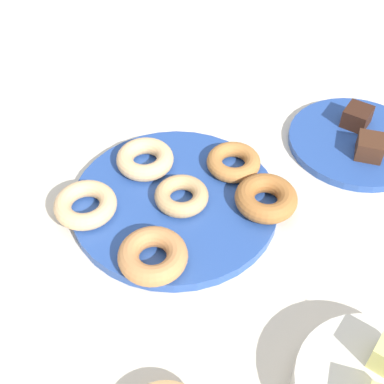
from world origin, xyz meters
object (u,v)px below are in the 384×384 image
at_px(cake_plate, 356,142).
at_px(donut_2, 183,194).
at_px(donut_5, 233,162).
at_px(donut_plate, 175,202).
at_px(donut_0, 145,159).
at_px(brownie_far, 370,147).
at_px(donut_4, 85,205).
at_px(donut_1, 266,198).
at_px(brownie_near, 357,117).
at_px(donut_3, 153,256).

bearing_deg(cake_plate, donut_2, -30.85).
relative_size(donut_5, cake_plate, 0.37).
xyz_separation_m(donut_plate, donut_2, (-0.00, 0.01, 0.02)).
relative_size(donut_0, donut_2, 1.13).
xyz_separation_m(cake_plate, brownie_far, (0.03, 0.03, 0.02)).
distance_m(donut_4, donut_5, 0.23).
relative_size(donut_1, donut_5, 1.09).
xyz_separation_m(donut_5, cake_plate, (-0.18, 0.14, -0.02)).
bearing_deg(donut_plate, donut_5, 158.99).
distance_m(donut_0, donut_5, 0.14).
xyz_separation_m(donut_plate, cake_plate, (-0.28, 0.17, -0.00)).
bearing_deg(brownie_far, cake_plate, -135.00).
bearing_deg(donut_5, brownie_near, 150.39).
bearing_deg(donut_plate, brownie_near, 153.08).
distance_m(cake_plate, brownie_far, 0.05).
bearing_deg(donut_3, donut_0, -140.20).
bearing_deg(donut_plate, donut_0, -112.65).
height_order(donut_4, brownie_near, brownie_near).
bearing_deg(brownie_far, donut_1, -24.25).
height_order(brownie_near, brownie_far, same).
height_order(donut_0, donut_3, donut_3).
bearing_deg(donut_4, brownie_far, 139.00).
bearing_deg(donut_plate, donut_1, 117.10).
distance_m(donut_2, cake_plate, 0.32).
height_order(cake_plate, brownie_far, brownie_far).
xyz_separation_m(donut_plate, brownie_near, (-0.31, 0.16, 0.02)).
distance_m(donut_plate, donut_4, 0.13).
relative_size(donut_1, donut_4, 1.01).
relative_size(donut_0, donut_5, 1.07).
relative_size(donut_1, cake_plate, 0.40).
xyz_separation_m(donut_plate, donut_4, (0.09, -0.09, 0.02)).
xyz_separation_m(donut_0, cake_plate, (-0.25, 0.25, -0.02)).
relative_size(donut_0, donut_1, 0.98).
distance_m(donut_plate, donut_3, 0.12).
relative_size(donut_0, donut_3, 0.96).
bearing_deg(donut_5, donut_0, -59.15).
bearing_deg(donut_plate, brownie_far, 140.93).
xyz_separation_m(donut_2, brownie_near, (-0.31, 0.15, 0.00)).
relative_size(donut_5, brownie_near, 1.87).
bearing_deg(donut_5, donut_3, 0.58).
bearing_deg(donut_2, donut_0, -107.04).
relative_size(donut_4, donut_5, 1.08).
relative_size(donut_1, brownie_far, 2.03).
xyz_separation_m(donut_5, brownie_far, (-0.15, 0.16, 0.00)).
bearing_deg(donut_3, cake_plate, 161.05).
relative_size(donut_plate, brownie_near, 6.84).
xyz_separation_m(donut_1, donut_2, (0.06, -0.11, -0.00)).
bearing_deg(donut_1, brownie_far, 155.75).
distance_m(donut_0, donut_4, 0.12).
xyz_separation_m(donut_1, donut_5, (-0.04, -0.08, -0.00)).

